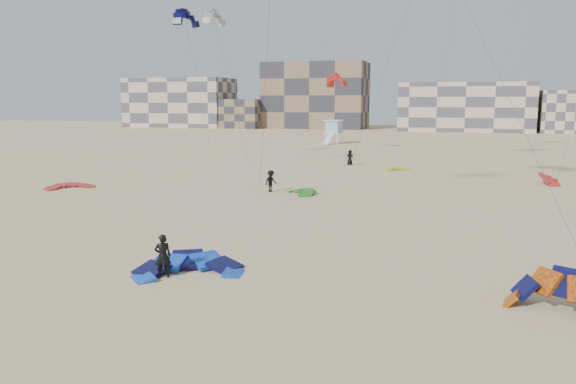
% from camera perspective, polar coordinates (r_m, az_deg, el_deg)
% --- Properties ---
extents(ground, '(320.00, 320.00, 0.00)m').
position_cam_1_polar(ground, '(23.26, -8.73, -9.69)').
color(ground, tan).
rests_on(ground, ground).
extents(kite_ground_blue, '(6.55, 6.66, 2.47)m').
position_cam_1_polar(kite_ground_blue, '(25.34, -10.04, -8.13)').
color(kite_ground_blue, blue).
rests_on(kite_ground_blue, ground).
extents(kite_ground_orange, '(5.06, 5.06, 3.79)m').
position_cam_1_polar(kite_ground_orange, '(22.68, 25.70, -11.02)').
color(kite_ground_orange, '#FF6312').
rests_on(kite_ground_orange, ground).
extents(kite_ground_red, '(5.45, 5.43, 1.00)m').
position_cam_1_polar(kite_ground_red, '(52.53, -21.30, 0.38)').
color(kite_ground_red, red).
rests_on(kite_ground_red, ground).
extents(kite_ground_green, '(4.29, 4.26, 1.39)m').
position_cam_1_polar(kite_ground_green, '(45.80, 1.30, -0.20)').
color(kite_ground_green, '#2D8E1B').
rests_on(kite_ground_green, ground).
extents(kite_ground_red_far, '(3.63, 3.46, 2.97)m').
position_cam_1_polar(kite_ground_red_far, '(56.58, 25.03, 0.74)').
color(kite_ground_red_far, red).
rests_on(kite_ground_red_far, ground).
extents(kite_ground_yellow, '(3.69, 3.76, 0.89)m').
position_cam_1_polar(kite_ground_yellow, '(62.57, 11.07, 2.17)').
color(kite_ground_yellow, gold).
rests_on(kite_ground_yellow, ground).
extents(kitesurfer_main, '(0.83, 0.76, 1.91)m').
position_cam_1_polar(kitesurfer_main, '(24.69, -12.60, -6.37)').
color(kitesurfer_main, black).
rests_on(kitesurfer_main, ground).
extents(kitesurfer_c, '(1.14, 1.35, 1.81)m').
position_cam_1_polar(kitesurfer_c, '(46.76, -1.76, 1.12)').
color(kitesurfer_c, black).
rests_on(kitesurfer_c, ground).
extents(kitesurfer_e, '(1.02, 0.85, 1.79)m').
position_cam_1_polar(kitesurfer_e, '(66.85, 6.31, 3.50)').
color(kitesurfer_e, black).
rests_on(kitesurfer_e, ground).
extents(kite_fly_grey, '(7.86, 7.41, 16.17)m').
position_cam_1_polar(kite_fly_grey, '(63.05, -7.51, 17.02)').
color(kite_fly_grey, '#BBBBBB').
rests_on(kite_fly_grey, ground).
extents(kite_fly_navy, '(5.96, 4.67, 17.82)m').
position_cam_1_polar(kite_fly_navy, '(72.70, -10.35, 16.85)').
color(kite_fly_navy, '#08063C').
rests_on(kite_fly_navy, ground).
extents(kite_fly_red, '(7.54, 5.40, 10.91)m').
position_cam_1_polar(kite_fly_red, '(85.15, 4.92, 11.11)').
color(kite_fly_red, red).
rests_on(kite_fly_red, ground).
extents(lifeguard_tower_far, '(3.35, 5.94, 4.18)m').
position_cam_1_polar(lifeguard_tower_far, '(100.40, 4.67, 6.10)').
color(lifeguard_tower_far, white).
rests_on(lifeguard_tower_far, ground).
extents(condo_west_a, '(30.00, 15.00, 14.00)m').
position_cam_1_polar(condo_west_a, '(169.65, -10.89, 8.89)').
color(condo_west_a, beige).
rests_on(condo_west_a, ground).
extents(condo_west_b, '(28.00, 14.00, 18.00)m').
position_cam_1_polar(condo_west_b, '(158.79, 2.83, 9.76)').
color(condo_west_b, '#82694E').
rests_on(condo_west_b, ground).
extents(condo_mid, '(32.00, 16.00, 12.00)m').
position_cam_1_polar(condo_mid, '(149.73, 17.57, 8.23)').
color(condo_mid, beige).
rests_on(condo_mid, ground).
extents(condo_fill_left, '(12.00, 10.00, 8.00)m').
position_cam_1_polar(condo_fill_left, '(159.40, -4.78, 7.94)').
color(condo_fill_left, '#82694E').
rests_on(condo_fill_left, ground).
extents(condo_fill_right, '(10.00, 10.00, 10.00)m').
position_cam_1_polar(condo_fill_right, '(149.40, 26.08, 7.34)').
color(condo_fill_right, beige).
rests_on(condo_fill_right, ground).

